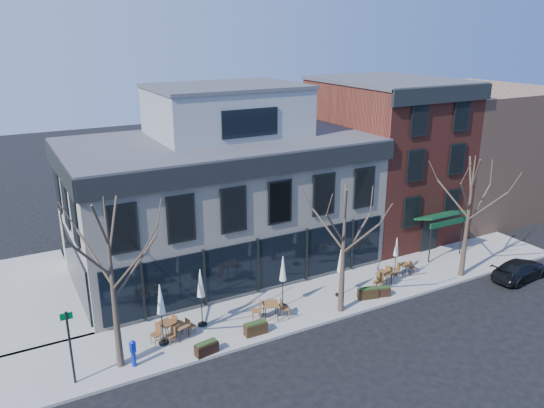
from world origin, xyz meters
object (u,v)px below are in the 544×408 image
parked_sedan (520,270)px  cafe_set_0 (167,328)px  umbrella_0 (161,303)px  call_box (133,352)px

parked_sedan → cafe_set_0: bearing=74.1°
parked_sedan → umbrella_0: size_ratio=1.35×
parked_sedan → cafe_set_0: (-20.92, 3.77, 0.04)m
parked_sedan → cafe_set_0: parked_sedan is taller
call_box → cafe_set_0: bearing=37.5°
call_box → umbrella_0: umbrella_0 is taller
umbrella_0 → call_box: bearing=-147.0°
parked_sedan → call_box: (-22.94, 2.21, 0.25)m
parked_sedan → umbrella_0: bearing=75.5°
parked_sedan → call_box: size_ratio=3.13×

